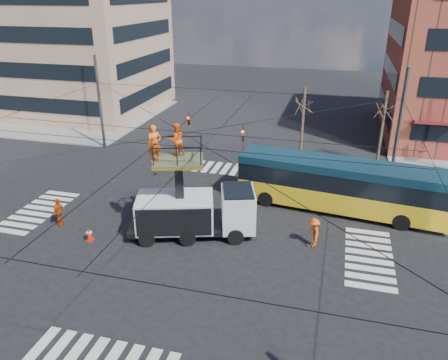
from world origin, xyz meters
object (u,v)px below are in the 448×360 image
utility_truck (194,201)px  traffic_cone (89,234)px  worker_ground (59,212)px  flagger (314,232)px  city_bus (340,185)px

utility_truck → traffic_cone: (-5.45, -2.20, -1.71)m
worker_ground → flagger: 14.74m
worker_ground → utility_truck: bearing=-87.5°
utility_truck → flagger: utility_truck is taller
city_bus → traffic_cone: 15.20m
city_bus → traffic_cone: bearing=-143.5°
city_bus → worker_ground: bearing=-151.4°
traffic_cone → flagger: 12.32m
traffic_cone → flagger: size_ratio=0.47×
utility_truck → worker_ground: (-8.10, -1.02, -1.25)m
utility_truck → traffic_cone: size_ratio=9.60×
flagger → utility_truck: bearing=-106.5°
utility_truck → worker_ground: 8.26m
utility_truck → flagger: size_ratio=4.48×
city_bus → utility_truck: bearing=-138.9°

